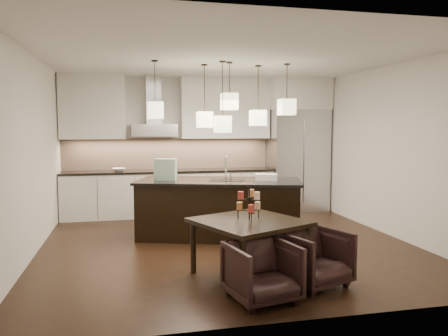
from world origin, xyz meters
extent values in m
cube|color=black|center=(0.00, 0.00, -0.01)|extent=(5.50, 5.50, 0.02)
cube|color=white|center=(0.00, 0.00, 2.81)|extent=(5.50, 5.50, 0.02)
cube|color=silver|center=(0.00, 2.76, 1.40)|extent=(5.50, 0.02, 2.80)
cube|color=silver|center=(0.00, -2.76, 1.40)|extent=(5.50, 0.02, 2.80)
cube|color=silver|center=(-2.76, 0.00, 1.40)|extent=(0.02, 5.50, 2.80)
cube|color=silver|center=(2.76, 0.00, 1.40)|extent=(0.02, 5.50, 2.80)
cube|color=#B7B7BA|center=(2.10, 2.38, 1.07)|extent=(1.20, 0.72, 2.15)
cube|color=silver|center=(2.10, 2.38, 2.47)|extent=(1.26, 0.72, 0.65)
cube|color=silver|center=(-0.62, 2.43, 0.44)|extent=(4.21, 0.62, 0.88)
cube|color=black|center=(-0.62, 2.43, 0.90)|extent=(4.21, 0.66, 0.04)
cube|color=tan|center=(-0.62, 2.73, 1.24)|extent=(4.21, 0.02, 0.63)
cube|color=silver|center=(-2.10, 2.57, 2.17)|extent=(1.25, 0.35, 1.25)
cube|color=silver|center=(0.55, 2.57, 2.17)|extent=(1.85, 0.35, 1.25)
cube|color=#B7B7BA|center=(-0.93, 2.48, 1.72)|extent=(0.90, 0.52, 0.24)
cube|color=#B7B7BA|center=(-0.93, 2.59, 2.32)|extent=(0.30, 0.28, 0.96)
imported|color=silver|center=(-1.63, 2.38, 0.95)|extent=(0.29, 0.29, 0.06)
cube|color=black|center=(-0.02, 0.48, 0.45)|extent=(2.72, 1.74, 0.89)
cube|color=black|center=(-0.02, 0.48, 0.91)|extent=(2.82, 1.84, 0.04)
cube|color=#296440|center=(-0.86, 0.65, 1.10)|extent=(0.38, 0.28, 0.34)
cube|color=silver|center=(0.71, 0.28, 0.98)|extent=(0.40, 0.34, 0.10)
cylinder|color=beige|center=(0.06, -1.40, 0.84)|extent=(0.09, 0.09, 0.09)
cylinder|color=#CF8341|center=(-0.16, -1.38, 0.84)|extent=(0.09, 0.09, 0.09)
cylinder|color=#B03129|center=(-0.07, -1.57, 0.84)|extent=(0.09, 0.09, 0.09)
cylinder|color=#CF8341|center=(0.00, -1.34, 0.98)|extent=(0.09, 0.09, 0.09)
cylinder|color=#B03129|center=(-0.18, -1.48, 0.98)|extent=(0.09, 0.09, 0.09)
cylinder|color=beige|center=(0.00, -1.55, 0.98)|extent=(0.09, 0.09, 0.09)
imported|color=black|center=(-0.14, -2.22, 0.30)|extent=(0.78, 0.79, 0.61)
imported|color=black|center=(0.56, -1.92, 0.31)|extent=(0.87, 0.88, 0.63)
cube|color=beige|center=(-1.03, 0.48, 2.04)|extent=(0.24, 0.24, 0.26)
cube|color=beige|center=(-0.21, 0.73, 1.90)|extent=(0.24, 0.24, 0.26)
cube|color=beige|center=(0.13, 0.39, 2.18)|extent=(0.24, 0.24, 0.26)
cube|color=beige|center=(0.68, 0.65, 1.93)|extent=(0.24, 0.24, 0.26)
cube|color=beige|center=(1.08, 0.37, 2.11)|extent=(0.24, 0.24, 0.26)
cube|color=beige|center=(0.00, 0.32, 1.83)|extent=(0.24, 0.24, 0.26)
camera|label=1|loc=(-1.47, -6.38, 1.78)|focal=35.00mm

